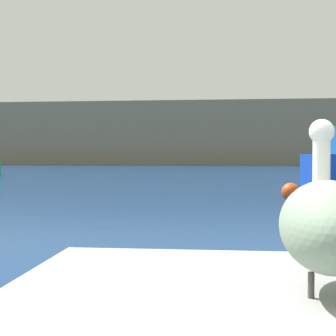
# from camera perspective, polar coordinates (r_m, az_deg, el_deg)

# --- Properties ---
(hillside_backdrop) EXTENTS (140.00, 15.15, 9.71)m
(hillside_backdrop) POSITION_cam_1_polar(r_m,az_deg,el_deg) (81.17, 6.03, 3.83)
(hillside_backdrop) COLOR #7F755B
(hillside_backdrop) RESTS_ON ground
(pelican) EXTENTS (0.54, 1.23, 0.84)m
(pelican) POSITION_cam_1_polar(r_m,az_deg,el_deg) (2.42, 17.91, -5.99)
(pelican) COLOR gray
(pelican) RESTS_ON pier_dock
(mooring_buoy) EXTENTS (0.53, 0.53, 0.53)m
(mooring_buoy) POSITION_cam_1_polar(r_m,az_deg,el_deg) (14.77, 13.92, -2.69)
(mooring_buoy) COLOR #E54C19
(mooring_buoy) RESTS_ON ground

